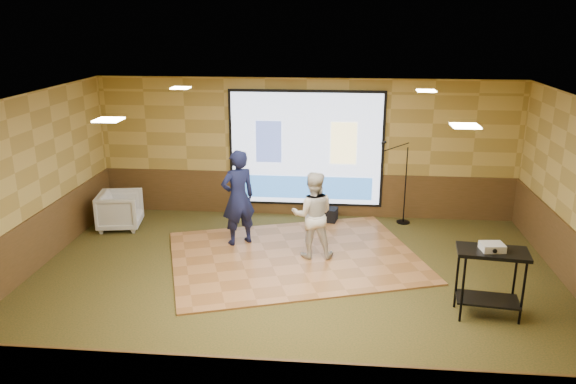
# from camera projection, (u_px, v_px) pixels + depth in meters

# --- Properties ---
(ground) EXTENTS (9.00, 9.00, 0.00)m
(ground) POSITION_uv_depth(u_px,v_px,m) (292.00, 286.00, 9.19)
(ground) COLOR #273216
(ground) RESTS_ON ground
(room_shell) EXTENTS (9.04, 7.04, 3.02)m
(room_shell) POSITION_uv_depth(u_px,v_px,m) (292.00, 162.00, 8.56)
(room_shell) COLOR tan
(room_shell) RESTS_ON ground
(wainscot_back) EXTENTS (9.00, 0.04, 0.95)m
(wainscot_back) POSITION_uv_depth(u_px,v_px,m) (306.00, 194.00, 12.35)
(wainscot_back) COLOR #483418
(wainscot_back) RESTS_ON ground
(wainscot_left) EXTENTS (0.04, 7.00, 0.95)m
(wainscot_left) POSITION_uv_depth(u_px,v_px,m) (27.00, 249.00, 9.45)
(wainscot_left) COLOR #483418
(wainscot_left) RESTS_ON ground
(projector_screen) EXTENTS (3.32, 0.06, 2.52)m
(projector_screen) POSITION_uv_depth(u_px,v_px,m) (306.00, 150.00, 12.01)
(projector_screen) COLOR black
(projector_screen) RESTS_ON room_shell
(downlight_nw) EXTENTS (0.32, 0.32, 0.02)m
(downlight_nw) POSITION_uv_depth(u_px,v_px,m) (181.00, 88.00, 10.21)
(downlight_nw) COLOR #FFECBF
(downlight_nw) RESTS_ON room_shell
(downlight_ne) EXTENTS (0.32, 0.32, 0.02)m
(downlight_ne) POSITION_uv_depth(u_px,v_px,m) (426.00, 91.00, 9.81)
(downlight_ne) COLOR #FFECBF
(downlight_ne) RESTS_ON room_shell
(downlight_sw) EXTENTS (0.32, 0.32, 0.02)m
(downlight_sw) POSITION_uv_depth(u_px,v_px,m) (109.00, 120.00, 7.07)
(downlight_sw) COLOR #FFECBF
(downlight_sw) RESTS_ON room_shell
(downlight_se) EXTENTS (0.32, 0.32, 0.02)m
(downlight_se) POSITION_uv_depth(u_px,v_px,m) (465.00, 126.00, 6.68)
(downlight_se) COLOR #FFECBF
(downlight_se) RESTS_ON room_shell
(dance_floor) EXTENTS (5.21, 4.54, 0.03)m
(dance_floor) POSITION_uv_depth(u_px,v_px,m) (294.00, 256.00, 10.27)
(dance_floor) COLOR #A66C3D
(dance_floor) RESTS_ON ground
(player_left) EXTENTS (0.80, 0.74, 1.84)m
(player_left) POSITION_uv_depth(u_px,v_px,m) (238.00, 198.00, 10.57)
(player_left) COLOR #13183D
(player_left) RESTS_ON dance_floor
(player_right) EXTENTS (0.81, 0.66, 1.59)m
(player_right) POSITION_uv_depth(u_px,v_px,m) (313.00, 215.00, 10.02)
(player_right) COLOR silver
(player_right) RESTS_ON dance_floor
(av_table) EXTENTS (0.99, 0.52, 1.04)m
(av_table) POSITION_uv_depth(u_px,v_px,m) (491.00, 269.00, 8.06)
(av_table) COLOR black
(av_table) RESTS_ON ground
(projector) EXTENTS (0.34, 0.30, 0.11)m
(projector) POSITION_uv_depth(u_px,v_px,m) (492.00, 247.00, 7.95)
(projector) COLOR silver
(projector) RESTS_ON av_table
(mic_stand) EXTENTS (0.70, 0.29, 1.78)m
(mic_stand) POSITION_uv_depth(u_px,v_px,m) (402.00, 201.00, 11.86)
(mic_stand) COLOR black
(mic_stand) RESTS_ON ground
(banquet_chair) EXTENTS (0.97, 0.95, 0.77)m
(banquet_chair) POSITION_uv_depth(u_px,v_px,m) (120.00, 210.00, 11.59)
(banquet_chair) COLOR gray
(banquet_chair) RESTS_ON ground
(duffel_bag) EXTENTS (0.55, 0.42, 0.31)m
(duffel_bag) POSITION_uv_depth(u_px,v_px,m) (325.00, 215.00, 12.00)
(duffel_bag) COLOR black
(duffel_bag) RESTS_ON ground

